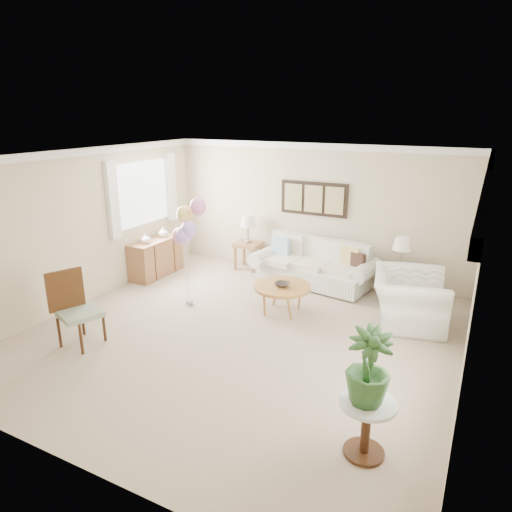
# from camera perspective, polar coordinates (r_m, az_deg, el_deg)

# --- Properties ---
(ground_plane) EXTENTS (6.00, 6.00, 0.00)m
(ground_plane) POSITION_cam_1_polar(r_m,az_deg,el_deg) (6.88, -1.97, -9.79)
(ground_plane) COLOR tan
(room_shell) EXTENTS (6.04, 6.04, 2.60)m
(room_shell) POSITION_cam_1_polar(r_m,az_deg,el_deg) (6.43, -2.57, 3.75)
(room_shell) COLOR beige
(room_shell) RESTS_ON ground
(wall_art_triptych) EXTENTS (1.35, 0.06, 0.65)m
(wall_art_triptych) POSITION_cam_1_polar(r_m,az_deg,el_deg) (8.96, 7.23, 7.12)
(wall_art_triptych) COLOR black
(wall_art_triptych) RESTS_ON ground
(sofa) EXTENTS (2.43, 1.18, 0.85)m
(sofa) POSITION_cam_1_polar(r_m,az_deg,el_deg) (8.76, 7.36, -1.35)
(sofa) COLOR white
(sofa) RESTS_ON ground
(end_table_left) EXTENTS (0.53, 0.48, 0.57)m
(end_table_left) POSITION_cam_1_polar(r_m,az_deg,el_deg) (9.46, -0.98, 1.17)
(end_table_left) COLOR olive
(end_table_left) RESTS_ON ground
(end_table_right) EXTENTS (0.49, 0.45, 0.54)m
(end_table_right) POSITION_cam_1_polar(r_m,az_deg,el_deg) (8.41, 17.47, -2.04)
(end_table_right) COLOR olive
(end_table_right) RESTS_ON ground
(lamp_left) EXTENTS (0.33, 0.33, 0.58)m
(lamp_left) POSITION_cam_1_polar(r_m,az_deg,el_deg) (9.32, -1.00, 4.31)
(lamp_left) COLOR gray
(lamp_left) RESTS_ON end_table_left
(lamp_right) EXTENTS (0.32, 0.32, 0.57)m
(lamp_right) POSITION_cam_1_polar(r_m,az_deg,el_deg) (8.26, 17.80, 1.37)
(lamp_right) COLOR gray
(lamp_right) RESTS_ON end_table_right
(coffee_table) EXTENTS (0.94, 0.94, 0.47)m
(coffee_table) POSITION_cam_1_polar(r_m,az_deg,el_deg) (7.43, 3.32, -3.95)
(coffee_table) COLOR #A2662A
(coffee_table) RESTS_ON ground
(decor_bowl) EXTENTS (0.25, 0.25, 0.06)m
(decor_bowl) POSITION_cam_1_polar(r_m,az_deg,el_deg) (7.37, 3.30, -3.57)
(decor_bowl) COLOR #2E2724
(decor_bowl) RESTS_ON coffee_table
(armchair) EXTENTS (1.29, 1.41, 0.80)m
(armchair) POSITION_cam_1_polar(r_m,az_deg,el_deg) (7.46, 18.60, -5.10)
(armchair) COLOR white
(armchair) RESTS_ON ground
(side_table) EXTENTS (0.54, 0.54, 0.59)m
(side_table) POSITION_cam_1_polar(r_m,az_deg,el_deg) (4.66, 13.70, -18.72)
(side_table) COLOR silver
(side_table) RESTS_ON ground
(potted_plant) EXTENTS (0.52, 0.52, 0.74)m
(potted_plant) POSITION_cam_1_polar(r_m,az_deg,el_deg) (4.37, 13.87, -13.29)
(potted_plant) COLOR #1E4D1E
(potted_plant) RESTS_ON side_table
(accent_chair) EXTENTS (0.69, 0.68, 1.08)m
(accent_chair) POSITION_cam_1_polar(r_m,az_deg,el_deg) (6.89, -21.68, -5.92)
(accent_chair) COLOR gray
(accent_chair) RESTS_ON ground
(credenza) EXTENTS (0.46, 1.20, 0.74)m
(credenza) POSITION_cam_1_polar(r_m,az_deg,el_deg) (9.35, -12.39, -0.17)
(credenza) COLOR olive
(credenza) RESTS_ON ground
(vase_white) EXTENTS (0.22, 0.22, 0.19)m
(vase_white) POSITION_cam_1_polar(r_m,az_deg,el_deg) (9.00, -13.61, 2.13)
(vase_white) COLOR silver
(vase_white) RESTS_ON credenza
(vase_sage) EXTENTS (0.26, 0.26, 0.20)m
(vase_sage) POSITION_cam_1_polar(r_m,az_deg,el_deg) (9.39, -11.55, 2.95)
(vase_sage) COLOR beige
(vase_sage) RESTS_ON credenza
(balloon_cluster) EXTENTS (0.52, 0.46, 1.86)m
(balloon_cluster) POSITION_cam_1_polar(r_m,az_deg,el_deg) (7.49, -8.61, 3.85)
(balloon_cluster) COLOR gray
(balloon_cluster) RESTS_ON ground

